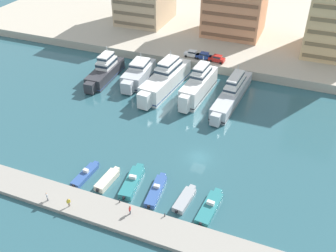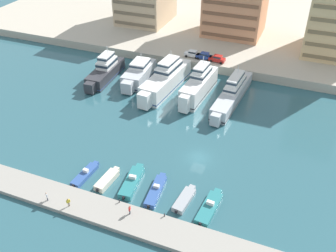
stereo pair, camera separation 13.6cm
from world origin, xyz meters
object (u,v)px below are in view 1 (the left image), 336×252
motorboat_cream_left (108,180)px  pedestrian_far_side (69,202)px  motorboat_teal_mid_left (132,182)px  pedestrian_mid_deck (47,196)px  motorboat_blue_center_left (156,190)px  motorboat_grey_center (185,199)px  car_white_far_left (192,53)px  yacht_charcoal_far_left (105,71)px  car_red_mid_left (217,58)px  car_blue_left (204,56)px  motorboat_blue_far_left (85,174)px  motorboat_teal_center_right (210,207)px  pedestrian_near_edge (130,209)px  yacht_silver_center (232,93)px  yacht_white_mid_left (166,79)px  yacht_silver_left (138,73)px  yacht_white_center_left (199,85)px

motorboat_cream_left → pedestrian_far_side: (-2.48, -7.49, 1.11)m
motorboat_teal_mid_left → pedestrian_mid_deck: pedestrian_mid_deck is taller
motorboat_blue_center_left → pedestrian_mid_deck: (-14.85, -8.48, 1.20)m
motorboat_grey_center → car_white_far_left: car_white_far_left is taller
yacht_charcoal_far_left → car_red_mid_left: bearing=31.3°
motorboat_blue_center_left → motorboat_teal_mid_left: bearing=175.7°
motorboat_blue_center_left → car_blue_left: size_ratio=1.93×
motorboat_blue_far_left → motorboat_cream_left: motorboat_blue_far_left is taller
yacht_charcoal_far_left → motorboat_cream_left: yacht_charcoal_far_left is taller
motorboat_teal_center_right → motorboat_cream_left: bearing=-178.2°
car_white_far_left → car_red_mid_left: same height
pedestrian_near_edge → motorboat_cream_left: bearing=142.2°
yacht_silver_center → pedestrian_mid_deck: size_ratio=14.05×
yacht_white_mid_left → motorboat_blue_far_left: bearing=-92.4°
yacht_charcoal_far_left → pedestrian_mid_deck: (12.42, -40.28, -0.47)m
yacht_charcoal_far_left → pedestrian_near_edge: bearing=-55.9°
yacht_white_mid_left → yacht_silver_center: yacht_white_mid_left is taller
motorboat_blue_center_left → motorboat_teal_center_right: bearing=-1.5°
motorboat_grey_center → car_red_mid_left: 47.49m
yacht_charcoal_far_left → motorboat_teal_center_right: size_ratio=2.06×
motorboat_blue_far_left → motorboat_blue_center_left: size_ratio=0.87×
car_blue_left → yacht_silver_left: bearing=-134.2°
car_red_mid_left → pedestrian_near_edge: bearing=-88.6°
yacht_silver_left → yacht_white_mid_left: bearing=-11.1°
car_blue_left → pedestrian_far_side: bearing=-94.7°
motorboat_teal_center_right → motorboat_teal_mid_left: bearing=177.6°
yacht_charcoal_far_left → yacht_silver_left: size_ratio=1.09×
pedestrian_near_edge → motorboat_teal_center_right: bearing=28.9°
motorboat_blue_far_left → motorboat_grey_center: bearing=2.4°
motorboat_grey_center → motorboat_blue_far_left: bearing=-177.6°
motorboat_cream_left → pedestrian_mid_deck: bearing=-129.3°
yacht_silver_center → pedestrian_mid_deck: 45.67m
motorboat_cream_left → pedestrian_mid_deck: size_ratio=3.82×
yacht_white_mid_left → motorboat_cream_left: yacht_white_mid_left is taller
yacht_silver_left → motorboat_teal_center_right: size_ratio=1.89×
motorboat_teal_center_right → motorboat_blue_center_left: bearing=178.5°
yacht_charcoal_far_left → pedestrian_far_side: (16.24, -40.07, -0.49)m
motorboat_blue_far_left → motorboat_teal_center_right: motorboat_teal_center_right is taller
car_white_far_left → car_blue_left: 3.27m
pedestrian_mid_deck → yacht_charcoal_far_left: bearing=107.1°
motorboat_teal_center_right → yacht_silver_left: bearing=129.7°
motorboat_blue_far_left → pedestrian_near_edge: (11.20, -5.29, 1.29)m
car_blue_left → yacht_white_center_left: bearing=-77.4°
pedestrian_near_edge → yacht_white_center_left: bearing=92.4°
motorboat_teal_mid_left → car_white_far_left: bearing=96.5°
motorboat_cream_left → pedestrian_near_edge: 8.87m
car_white_far_left → pedestrian_far_side: size_ratio=2.61×
yacht_charcoal_far_left → car_white_far_left: yacht_charcoal_far_left is taller
motorboat_teal_mid_left → motorboat_blue_center_left: (4.47, -0.34, -0.09)m
yacht_white_center_left → motorboat_blue_far_left: 34.57m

